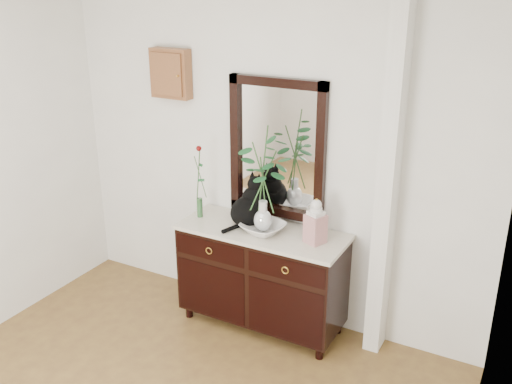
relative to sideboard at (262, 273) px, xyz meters
The scene contains 10 objects.
wall_back 0.92m from the sideboard, 111.80° to the left, with size 3.60×0.04×2.70m, color white.
pilaster 1.27m from the sideboard, 10.70° to the left, with size 0.12×0.20×2.70m, color white.
sideboard is the anchor object (origin of this frame).
wall_mirror 0.99m from the sideboard, 90.00° to the left, with size 0.80×0.06×1.10m.
key_cabinet 1.77m from the sideboard, 167.54° to the left, with size 0.35×0.10×0.40m, color brown.
cat 0.59m from the sideboard, 164.24° to the left, with size 0.28×0.34×0.40m, color black, non-canonical shape.
lotus_bowl 0.42m from the sideboard, 55.50° to the right, with size 0.32×0.32×0.08m, color silver.
vase_branches 0.82m from the sideboard, 55.50° to the right, with size 0.40×0.40×0.84m, color silver, non-canonical shape.
bud_vase_rose 0.89m from the sideboard, behind, with size 0.07×0.07×0.62m, color #2E5C31, non-canonical shape.
ginger_jar 0.71m from the sideboard, ahead, with size 0.13×0.13×0.35m, color silver, non-canonical shape.
Camera 1 is at (1.96, -1.82, 2.70)m, focal length 40.00 mm.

